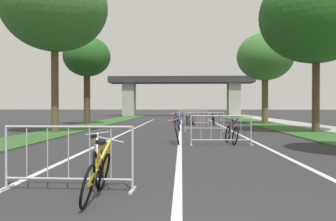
{
  "coord_description": "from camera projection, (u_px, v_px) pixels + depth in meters",
  "views": [
    {
      "loc": [
        0.06,
        -2.27,
        1.36
      ],
      "look_at": [
        -0.78,
        18.98,
        1.11
      ],
      "focal_mm": 36.65,
      "sensor_mm": 36.0,
      "label": 1
    }
  ],
  "objects": [
    {
      "name": "grass_verge_left",
      "position": [
        96.0,
        124.0,
        25.87
      ],
      "size": [
        2.35,
        57.08,
        0.05
      ],
      "primitive_type": "cube",
      "color": "#2D5B26",
      "rests_on": "ground"
    },
    {
      "name": "grass_verge_right",
      "position": [
        267.0,
        125.0,
        25.37
      ],
      "size": [
        2.35,
        57.08,
        0.05
      ],
      "primitive_type": "cube",
      "color": "#2D5B26",
      "rests_on": "ground"
    },
    {
      "name": "sidewalk_path_right",
      "position": [
        299.0,
        124.0,
        25.28
      ],
      "size": [
        2.36,
        57.08,
        0.08
      ],
      "primitive_type": "cube",
      "color": "#9E9B93",
      "rests_on": "ground"
    },
    {
      "name": "lane_stripe_center",
      "position": [
        180.0,
        131.0,
        18.79
      ],
      "size": [
        0.14,
        33.02,
        0.01
      ],
      "primitive_type": "cube",
      "color": "silver",
      "rests_on": "ground"
    },
    {
      "name": "lane_stripe_right_lane",
      "position": [
        233.0,
        131.0,
        18.67
      ],
      "size": [
        0.14,
        33.02,
        0.01
      ],
      "primitive_type": "cube",
      "color": "silver",
      "rests_on": "ground"
    },
    {
      "name": "lane_stripe_left_lane",
      "position": [
        129.0,
        131.0,
        18.9
      ],
      "size": [
        0.14,
        33.02,
        0.01
      ],
      "primitive_type": "cube",
      "color": "silver",
      "rests_on": "ground"
    },
    {
      "name": "overpass_bridge",
      "position": [
        181.0,
        87.0,
        49.37
      ],
      "size": [
        20.62,
        3.57,
        5.63
      ],
      "color": "#2D2D30",
      "rests_on": "ground"
    },
    {
      "name": "tree_left_maple_mid",
      "position": [
        55.0,
        7.0,
        17.53
      ],
      "size": [
        5.4,
        5.4,
        8.79
      ],
      "color": "brown",
      "rests_on": "ground"
    },
    {
      "name": "tree_left_oak_mid",
      "position": [
        87.0,
        58.0,
        25.64
      ],
      "size": [
        3.5,
        3.5,
        6.6
      ],
      "color": "#4C3823",
      "rests_on": "ground"
    },
    {
      "name": "tree_right_pine_far",
      "position": [
        316.0,
        16.0,
        17.6
      ],
      "size": [
        5.77,
        5.77,
        8.5
      ],
      "color": "#4C3823",
      "rests_on": "ground"
    },
    {
      "name": "tree_right_cypress_far",
      "position": [
        265.0,
        57.0,
        26.12
      ],
      "size": [
        4.27,
        4.27,
        6.98
      ],
      "color": "brown",
      "rests_on": "ground"
    },
    {
      "name": "crowd_barrier_nearest",
      "position": [
        68.0,
        158.0,
        5.57
      ],
      "size": [
        2.18,
        0.5,
        1.05
      ],
      "rotation": [
        0.0,
        0.0,
        -0.03
      ],
      "color": "#ADADB2",
      "rests_on": "ground"
    },
    {
      "name": "crowd_barrier_second",
      "position": [
        221.0,
        130.0,
        12.03
      ],
      "size": [
        2.18,
        0.5,
        1.05
      ],
      "rotation": [
        0.0,
        0.0,
        0.03
      ],
      "color": "#ADADB2",
      "rests_on": "ground"
    },
    {
      "name": "crowd_barrier_third",
      "position": [
        204.0,
        122.0,
        18.63
      ],
      "size": [
        2.18,
        0.52,
        1.05
      ],
      "rotation": [
        0.0,
        0.0,
        -0.04
      ],
      "color": "#ADADB2",
      "rests_on": "ground"
    },
    {
      "name": "crowd_barrier_fourth",
      "position": [
        194.0,
        118.0,
        25.23
      ],
      "size": [
        2.17,
        0.46,
        1.05
      ],
      "rotation": [
        0.0,
        0.0,
        -0.01
      ],
      "color": "#ADADB2",
      "rests_on": "ground"
    },
    {
      "name": "bicycle_white_0",
      "position": [
        180.0,
        120.0,
        25.81
      ],
      "size": [
        0.47,
        1.71,
        0.88
      ],
      "rotation": [
        0.0,
        0.0,
        -0.05
      ],
      "color": "black",
      "rests_on": "ground"
    },
    {
      "name": "bicycle_purple_1",
      "position": [
        232.0,
        134.0,
        12.55
      ],
      "size": [
        0.59,
        1.68,
        1.01
      ],
      "rotation": [
        0.0,
        0.0,
        3.26
      ],
      "color": "black",
      "rests_on": "ground"
    },
    {
      "name": "bicycle_black_2",
      "position": [
        213.0,
        120.0,
        24.61
      ],
      "size": [
        0.51,
        1.69,
        0.96
      ],
      "rotation": [
        0.0,
        0.0,
        3.15
      ],
      "color": "black",
      "rests_on": "ground"
    },
    {
      "name": "bicycle_blue_3",
      "position": [
        178.0,
        124.0,
        19.27
      ],
      "size": [
        0.51,
        1.66,
        1.05
      ],
      "rotation": [
        0.0,
        0.0,
        -0.02
      ],
      "color": "black",
      "rests_on": "ground"
    },
    {
      "name": "bicycle_orange_4",
      "position": [
        193.0,
        121.0,
        24.74
      ],
      "size": [
        0.58,
        1.58,
        0.88
      ],
      "rotation": [
        0.0,
        0.0,
        3.02
      ],
      "color": "black",
      "rests_on": "ground"
    },
    {
      "name": "bicycle_yellow_5",
      "position": [
        98.0,
        175.0,
        5.05
      ],
      "size": [
        0.44,
        1.68,
        0.9
      ],
      "rotation": [
        0.0,
        0.0,
        0.02
      ],
      "color": "black",
      "rests_on": "ground"
    },
    {
      "name": "bicycle_silver_6",
      "position": [
        188.0,
        120.0,
        25.7
      ],
      "size": [
        0.46,
        1.67,
        0.94
      ],
      "rotation": [
        0.0,
        0.0,
        0.12
      ],
      "color": "black",
      "rests_on": "ground"
    },
    {
      "name": "bicycle_teal_7",
      "position": [
        187.0,
        120.0,
        24.78
      ],
      "size": [
        0.7,
        1.68,
        1.02
      ],
      "rotation": [
        0.0,
        0.0,
        -0.21
      ],
      "color": "black",
      "rests_on": "ground"
    },
    {
      "name": "bicycle_red_8",
      "position": [
        177.0,
        134.0,
        12.64
      ],
      "size": [
        0.48,
        1.6,
        0.92
      ],
      "rotation": [
        0.0,
        0.0,
        0.03
      ],
      "color": "black",
      "rests_on": "ground"
    },
    {
      "name": "bicycle_green_9",
      "position": [
        231.0,
        126.0,
        18.03
      ],
      "size": [
        0.68,
        1.63,
        0.86
      ],
      "rotation": [
        0.0,
        0.0,
        -0.21
      ],
      "color": "black",
      "rests_on": "ground"
    },
    {
      "name": "bicycle_white_10",
      "position": [
        98.0,
        163.0,
        6.08
      ],
      "size": [
        0.54,
        1.61,
        0.89
      ],
      "rotation": [
        0.0,
        0.0,
        0.17
      ],
      "color": "black",
      "rests_on": "ground"
    },
    {
      "name": "bicycle_purple_11",
      "position": [
        176.0,
        120.0,
        24.89
      ],
      "size": [
        0.59,
        1.71,
        0.91
      ],
      "rotation": [
        0.0,
        0.0,
        2.95
      ],
      "color": "black",
      "rests_on": "ground"
    }
  ]
}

